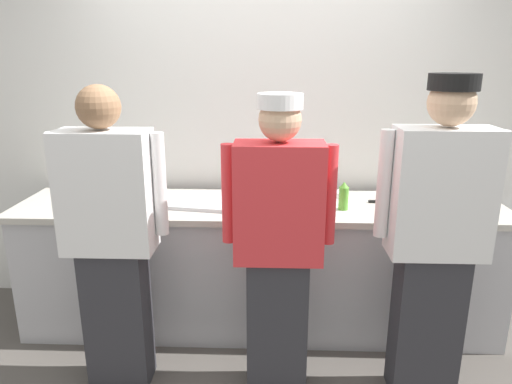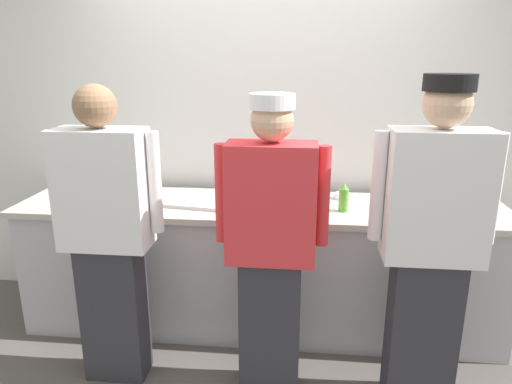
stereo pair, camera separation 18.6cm
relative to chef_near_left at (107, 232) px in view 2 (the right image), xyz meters
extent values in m
plane|color=#514C47|center=(0.79, 0.26, -0.90)|extent=(9.00, 9.00, 0.00)
cube|color=silver|center=(0.79, 1.10, 0.56)|extent=(5.05, 0.10, 2.93)
cube|color=#B2B2B7|center=(0.79, 0.63, -0.48)|extent=(3.16, 0.64, 0.85)
cube|color=#B7B2A8|center=(0.79, 0.63, -0.03)|extent=(3.22, 0.69, 0.04)
cube|color=#2D2D33|center=(0.00, 0.00, -0.49)|extent=(0.34, 0.20, 0.82)
cube|color=white|center=(0.00, 0.00, 0.25)|extent=(0.48, 0.24, 0.65)
cylinder|color=white|center=(-0.27, 0.04, 0.28)|extent=(0.07, 0.07, 0.55)
cylinder|color=white|center=(0.27, 0.04, 0.28)|extent=(0.07, 0.07, 0.55)
sphere|color=#8C6647|center=(0.00, 0.00, 0.69)|extent=(0.22, 0.22, 0.22)
cube|color=#2D2D33|center=(0.90, -0.02, -0.51)|extent=(0.33, 0.20, 0.79)
cube|color=red|center=(0.90, -0.02, 0.20)|extent=(0.46, 0.24, 0.63)
cylinder|color=red|center=(0.64, 0.02, 0.24)|extent=(0.07, 0.07, 0.53)
cylinder|color=red|center=(1.17, 0.02, 0.24)|extent=(0.07, 0.07, 0.53)
sphere|color=tan|center=(0.90, -0.02, 0.63)|extent=(0.21, 0.21, 0.21)
cylinder|color=white|center=(0.90, -0.02, 0.72)|extent=(0.23, 0.23, 0.08)
cube|color=#2D2D33|center=(1.72, -0.03, -0.48)|extent=(0.35, 0.20, 0.84)
cube|color=white|center=(1.72, -0.03, 0.27)|extent=(0.49, 0.24, 0.66)
cylinder|color=white|center=(1.44, 0.01, 0.30)|extent=(0.07, 0.07, 0.56)
cylinder|color=white|center=(2.00, 0.01, 0.30)|extent=(0.07, 0.07, 0.56)
sphere|color=tan|center=(1.72, -0.03, 0.72)|extent=(0.23, 0.23, 0.23)
cylinder|color=black|center=(1.72, -0.03, 0.81)|extent=(0.24, 0.24, 0.08)
cylinder|color=white|center=(-0.23, 0.63, 0.00)|extent=(0.22, 0.22, 0.01)
cylinder|color=white|center=(-0.23, 0.63, 0.01)|extent=(0.22, 0.22, 0.01)
cylinder|color=white|center=(-0.23, 0.63, 0.02)|extent=(0.22, 0.22, 0.01)
cylinder|color=white|center=(-0.23, 0.63, 0.03)|extent=(0.22, 0.22, 0.01)
cylinder|color=white|center=(-0.23, 0.63, 0.04)|extent=(0.22, 0.22, 0.01)
cylinder|color=white|center=(-0.23, 0.63, 0.06)|extent=(0.22, 0.22, 0.01)
cylinder|color=white|center=(-0.23, 0.63, 0.07)|extent=(0.22, 0.22, 0.01)
cylinder|color=#B7BABF|center=(0.95, 0.59, 0.05)|extent=(0.39, 0.39, 0.12)
cube|color=#B7BABF|center=(0.38, 0.60, 0.00)|extent=(0.50, 0.38, 0.02)
cylinder|color=#E5E066|center=(1.94, 0.63, 0.08)|extent=(0.06, 0.06, 0.18)
cone|color=#E5E066|center=(1.94, 0.63, 0.19)|extent=(0.05, 0.05, 0.04)
cylinder|color=#56A333|center=(1.32, 0.53, 0.06)|extent=(0.06, 0.06, 0.15)
cone|color=#56A333|center=(1.32, 0.53, 0.15)|extent=(0.05, 0.05, 0.04)
cylinder|color=#56A333|center=(-0.48, 0.75, 0.06)|extent=(0.05, 0.05, 0.14)
cone|color=#56A333|center=(-0.48, 0.75, 0.15)|extent=(0.05, 0.05, 0.04)
cylinder|color=white|center=(-0.45, 0.50, 0.01)|extent=(0.10, 0.10, 0.05)
cylinder|color=red|center=(-0.45, 0.50, 0.03)|extent=(0.09, 0.09, 0.01)
cylinder|color=white|center=(1.96, 0.82, 0.01)|extent=(0.08, 0.08, 0.05)
cylinder|color=#5B932D|center=(1.96, 0.82, 0.03)|extent=(0.07, 0.07, 0.01)
cylinder|color=white|center=(1.34, 0.81, 0.01)|extent=(0.10, 0.10, 0.04)
cylinder|color=#5B932D|center=(1.34, 0.81, 0.02)|extent=(0.08, 0.08, 0.01)
cylinder|color=white|center=(1.74, 0.46, 0.01)|extent=(0.10, 0.10, 0.04)
cylinder|color=orange|center=(1.74, 0.46, 0.03)|extent=(0.08, 0.08, 0.01)
cylinder|color=white|center=(1.79, 0.82, 0.04)|extent=(0.09, 0.09, 0.09)
cube|color=#B7BABF|center=(1.69, 0.68, -0.01)|extent=(0.19, 0.03, 0.01)
cube|color=black|center=(1.56, 0.68, 0.00)|extent=(0.09, 0.03, 0.02)
camera|label=1|loc=(0.87, -2.29, 0.92)|focal=32.41mm
camera|label=2|loc=(1.06, -2.28, 0.92)|focal=32.41mm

